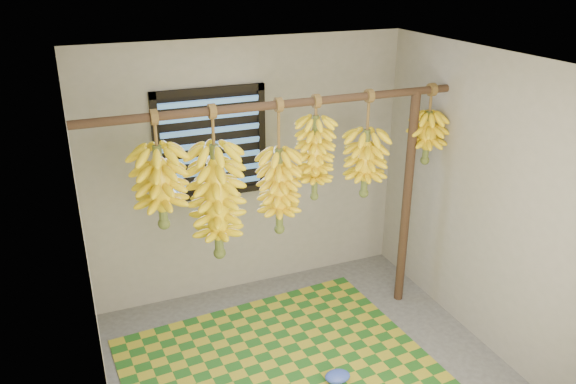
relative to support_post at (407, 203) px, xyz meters
name	(u,v)px	position (x,y,z in m)	size (l,w,h in m)	color
floor	(315,378)	(-1.20, -0.70, -1.00)	(3.00, 3.00, 0.01)	#4D4D4D
ceiling	(322,65)	(-1.20, -0.70, 1.40)	(3.00, 3.00, 0.01)	silver
wall_back	(249,170)	(-1.20, 0.80, 0.20)	(3.00, 0.01, 2.40)	gray
wall_left	(91,284)	(-2.71, -0.70, 0.20)	(0.01, 3.00, 2.40)	gray
wall_right	(491,207)	(0.30, -0.70, 0.20)	(0.01, 3.00, 2.40)	gray
window	(211,144)	(-1.55, 0.78, 0.50)	(1.00, 0.04, 1.00)	black
hanging_pole	(280,104)	(-1.20, 0.00, 1.00)	(0.06, 0.06, 3.00)	#3E2718
support_post	(407,203)	(0.00, 0.00, 0.00)	(0.08, 0.08, 2.00)	#3E2718
woven_mat	(279,367)	(-1.42, -0.49, -0.99)	(2.33, 1.87, 0.01)	#205A1A
plastic_bag	(337,376)	(-1.06, -0.81, -0.95)	(0.20, 0.15, 0.08)	blue
banana_bunch_a	(161,187)	(-2.14, 0.00, 0.48)	(0.37, 0.37, 0.88)	brown
banana_bunch_b	(217,202)	(-1.72, 0.00, 0.29)	(0.41, 0.41, 1.22)	brown
banana_bunch_c	(279,191)	(-1.21, 0.00, 0.30)	(0.33, 0.33, 1.10)	brown
banana_bunch_d	(315,158)	(-0.91, 0.00, 0.54)	(0.31, 0.31, 0.86)	brown
banana_bunch_e	(365,163)	(-0.44, 0.00, 0.43)	(0.37, 0.37, 0.91)	brown
banana_bunch_f	(427,137)	(0.15, 0.00, 0.59)	(0.32, 0.32, 0.69)	brown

